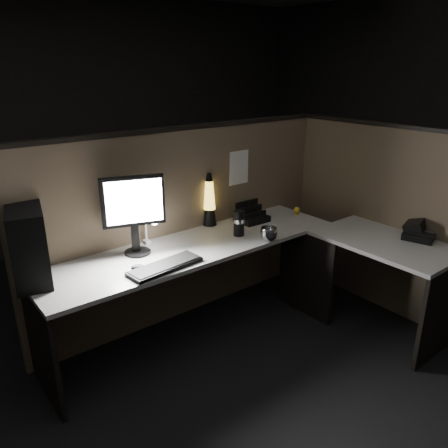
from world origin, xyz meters
TOP-DOWN VIEW (x-y plane):
  - floor at (0.00, 0.00)m, footprint 6.00×6.00m
  - room_shell at (0.00, 0.00)m, footprint 6.00×6.00m
  - partition_back at (0.00, 0.93)m, footprint 2.66×0.06m
  - partition_right at (1.33, 0.10)m, footprint 0.06×1.66m
  - desk at (0.18, 0.25)m, footprint 2.60×1.60m
  - pc_tower at (-1.22, 0.77)m, footprint 0.29×0.47m
  - monitor at (-0.55, 0.74)m, footprint 0.41×0.19m
  - keyboard at (-0.52, 0.41)m, footprint 0.51×0.21m
  - mouse at (-0.67, 0.49)m, footprint 0.11×0.09m
  - clip_lamp at (-0.42, 0.77)m, footprint 0.04×0.18m
  - organizer at (0.51, 0.74)m, footprint 0.24×0.22m
  - lava_lamp at (0.18, 0.88)m, footprint 0.11×0.11m
  - travel_mug at (0.22, 0.55)m, footprint 0.09×0.09m
  - steel_mug at (0.32, 0.34)m, footprint 0.17×0.17m
  - figurine at (0.92, 0.61)m, footprint 0.05×0.05m
  - pinned_paper at (0.50, 0.90)m, footprint 0.20×0.00m
  - desk_phone at (1.24, -0.31)m, footprint 0.29×0.29m

SIDE VIEW (x-z plane):
  - floor at x=0.00m, z-range 0.00..0.00m
  - desk at x=0.18m, z-range 0.22..0.95m
  - keyboard at x=-0.52m, z-range 0.73..0.75m
  - mouse at x=-0.67m, z-range 0.73..0.76m
  - partition_back at x=0.00m, z-range 0.00..1.50m
  - partition_right at x=1.33m, z-range 0.00..1.50m
  - organizer at x=0.51m, z-range 0.68..0.86m
  - figurine at x=0.92m, z-range 0.75..0.80m
  - steel_mug at x=0.32m, z-range 0.73..0.83m
  - desk_phone at x=1.24m, z-range 0.71..0.86m
  - travel_mug at x=0.22m, z-range 0.73..0.92m
  - clip_lamp at x=-0.42m, z-range 0.75..0.98m
  - lava_lamp at x=0.18m, z-range 0.69..1.12m
  - pc_tower at x=-1.22m, z-range 0.73..1.18m
  - monitor at x=-0.55m, z-range 0.79..1.33m
  - pinned_paper at x=0.50m, z-range 1.01..1.29m
  - room_shell at x=0.00m, z-range -1.38..4.62m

